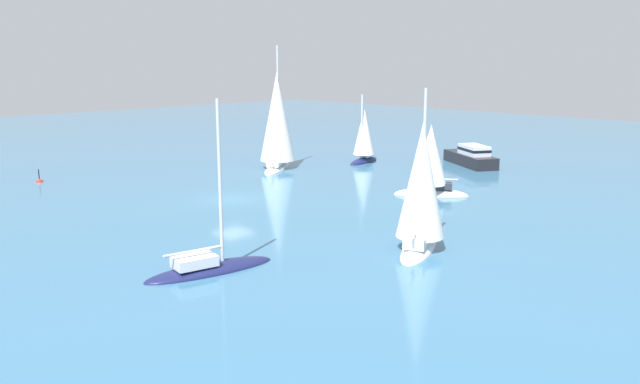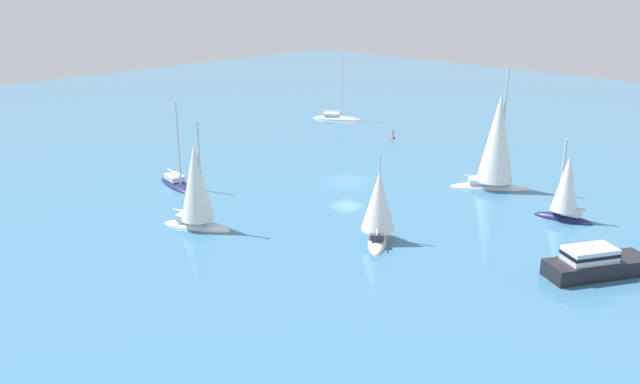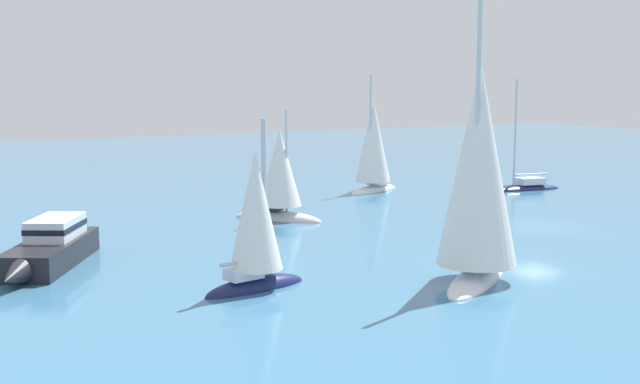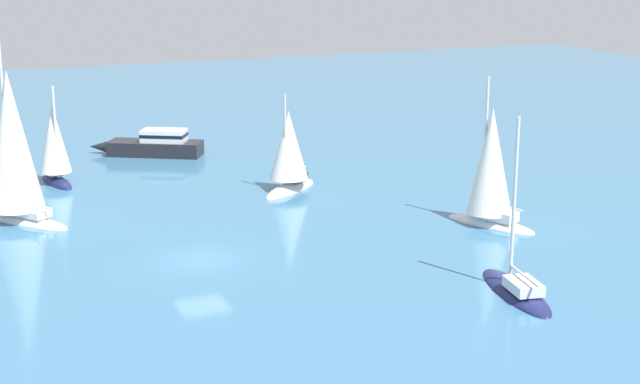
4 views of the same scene
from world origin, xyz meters
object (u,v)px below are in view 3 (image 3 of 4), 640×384
(sailboat_1, at_px, (478,178))
(sloop_1, at_px, (373,149))
(powerboat, at_px, (50,248))
(sloop, at_px, (522,187))
(sailboat, at_px, (279,180))
(yacht, at_px, (255,228))

(sailboat_1, bearing_deg, sloop_1, -150.94)
(sloop_1, height_order, sailboat_1, sailboat_1)
(powerboat, bearing_deg, sloop, 133.74)
(sloop, xyz_separation_m, sailboat, (-21.29, -2.69, 2.11))
(sloop_1, xyz_separation_m, sailboat_1, (-11.32, -24.25, 1.07))
(sloop, height_order, sailboat, sloop)
(sailboat_1, bearing_deg, powerboat, -74.65)
(sloop_1, bearing_deg, sailboat_1, 39.69)
(sloop_1, relative_size, sailboat, 1.27)
(sloop_1, bearing_deg, sailboat, 8.08)
(yacht, relative_size, sailboat, 1.02)
(powerboat, relative_size, sailboat_1, 0.72)
(sloop_1, height_order, sailboat, sloop_1)
(yacht, xyz_separation_m, powerboat, (-5.97, 7.93, -1.54))
(powerboat, height_order, sloop, sloop)
(yacht, bearing_deg, sailboat_1, -33.30)
(sloop, bearing_deg, sailboat_1, 52.57)
(sloop, relative_size, sailboat_1, 0.74)
(yacht, relative_size, powerboat, 0.85)
(yacht, xyz_separation_m, sailboat_1, (8.05, -3.32, 1.79))
(sloop, bearing_deg, sailboat, 17.24)
(sloop_1, relative_size, sailboat_1, 0.77)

